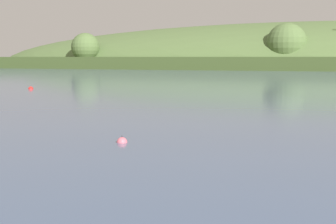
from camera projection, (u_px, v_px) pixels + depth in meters
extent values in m
cube|color=#3C4E24|center=(316.00, 63.00, 209.13)|extent=(434.39, 99.01, 4.99)
ellipsoid|color=#56703D|center=(311.00, 68.00, 236.29)|extent=(349.45, 116.45, 42.71)
sphere|color=#56703D|center=(85.00, 47.00, 231.22)|extent=(12.97, 12.97, 12.97)
sphere|color=#56703D|center=(287.00, 43.00, 199.60)|extent=(15.86, 15.86, 15.86)
sphere|color=red|center=(31.00, 89.00, 77.19)|extent=(0.77, 0.77, 0.77)
cylinder|color=black|center=(31.00, 86.00, 77.14)|extent=(0.04, 0.04, 0.08)
sphere|color=#E06675|center=(122.00, 142.00, 28.77)|extent=(0.61, 0.61, 0.61)
cylinder|color=black|center=(122.00, 136.00, 28.74)|extent=(0.04, 0.04, 0.08)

